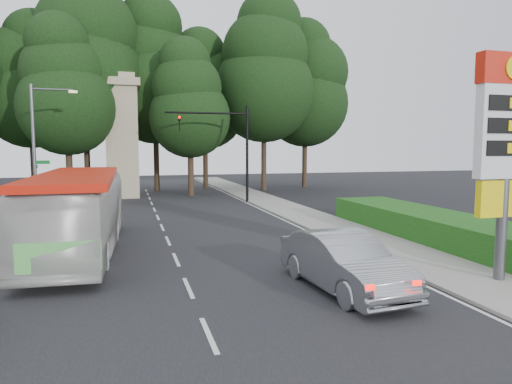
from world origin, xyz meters
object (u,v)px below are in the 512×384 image
object	(u,v)px
gas_station_pylon	(506,136)
monument	(122,135)
transit_bus	(79,213)
streetlight_signs	(37,142)
traffic_signal_mast	(230,140)
sedan_silver	(343,262)

from	to	relation	value
gas_station_pylon	monument	xyz separation A→B (m)	(-11.20, 28.01, 0.66)
gas_station_pylon	transit_bus	size ratio (longest dim) A/B	0.61
streetlight_signs	monument	size ratio (longest dim) A/B	0.80
streetlight_signs	monument	bearing A→B (deg)	58.03
gas_station_pylon	streetlight_signs	distance (m)	25.74
traffic_signal_mast	streetlight_signs	distance (m)	12.83
traffic_signal_mast	monument	xyz separation A→B (m)	(-7.68, 6.00, 0.43)
gas_station_pylon	monument	distance (m)	30.17
monument	sedan_silver	world-z (taller)	monument
monument	transit_bus	xyz separation A→B (m)	(-1.50, -20.29, -3.54)
monument	transit_bus	size ratio (longest dim) A/B	0.89
traffic_signal_mast	transit_bus	size ratio (longest dim) A/B	0.64
gas_station_pylon	transit_bus	bearing A→B (deg)	148.72
streetlight_signs	transit_bus	xyz separation A→B (m)	(3.49, -12.30, -2.87)
traffic_signal_mast	monument	bearing A→B (deg)	142.00
sedan_silver	streetlight_signs	bearing A→B (deg)	115.13
streetlight_signs	transit_bus	distance (m)	13.10
gas_station_pylon	sedan_silver	size ratio (longest dim) A/B	1.35
streetlight_signs	transit_bus	world-z (taller)	streetlight_signs
streetlight_signs	transit_bus	size ratio (longest dim) A/B	0.71
gas_station_pylon	transit_bus	xyz separation A→B (m)	(-12.70, 7.72, -2.88)
traffic_signal_mast	sedan_silver	world-z (taller)	traffic_signal_mast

